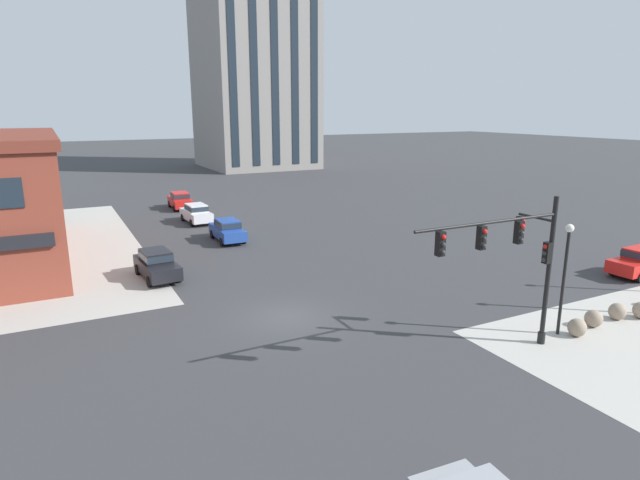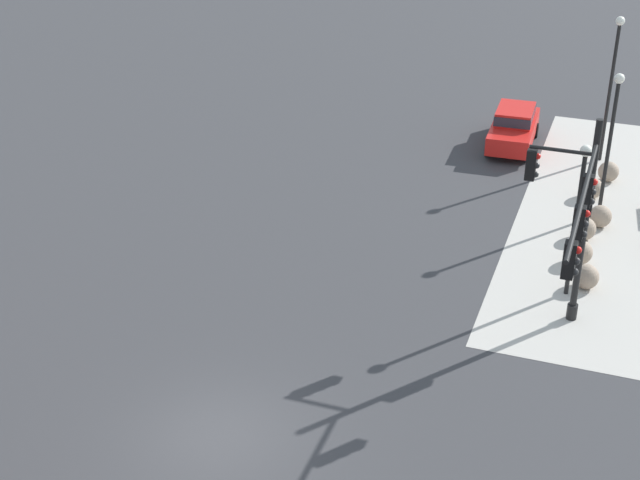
{
  "view_description": "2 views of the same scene",
  "coord_description": "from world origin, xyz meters",
  "px_view_note": "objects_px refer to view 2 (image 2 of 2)",
  "views": [
    {
      "loc": [
        -9.54,
        -22.01,
        9.82
      ],
      "look_at": [
        2.97,
        2.22,
        3.03
      ],
      "focal_mm": 29.7,
      "sensor_mm": 36.0,
      "label": 1
    },
    {
      "loc": [
        -16.77,
        -8.66,
        15.55
      ],
      "look_at": [
        6.74,
        -0.27,
        2.28
      ],
      "focal_mm": 53.17,
      "sensor_mm": 36.0,
      "label": 2
    }
  ],
  "objects_px": {
    "bollard_sphere_curb_c": "(584,229)",
    "bollard_sphere_curb_f": "(608,172)",
    "bollard_sphere_curb_a": "(586,277)",
    "bollard_sphere_curb_d": "(600,216)",
    "street_lamp_corner_near": "(579,202)",
    "car_main_mid": "(514,126)",
    "bollard_sphere_curb_e": "(592,188)",
    "street_lamp_mid_sidewalk": "(612,129)",
    "street_lamp_corner_far": "(612,74)",
    "bollard_sphere_curb_b": "(580,252)",
    "traffic_signal_main": "(576,216)"
  },
  "relations": [
    {
      "from": "bollard_sphere_curb_d",
      "to": "bollard_sphere_curb_b",
      "type": "bearing_deg",
      "value": 172.72
    },
    {
      "from": "bollard_sphere_curb_e",
      "to": "street_lamp_mid_sidewalk",
      "type": "bearing_deg",
      "value": -164.29
    },
    {
      "from": "bollard_sphere_curb_c",
      "to": "street_lamp_mid_sidewalk",
      "type": "distance_m",
      "value": 3.66
    },
    {
      "from": "traffic_signal_main",
      "to": "street_lamp_corner_far",
      "type": "bearing_deg",
      "value": 0.43
    },
    {
      "from": "bollard_sphere_curb_f",
      "to": "street_lamp_corner_near",
      "type": "relative_size",
      "value": 0.16
    },
    {
      "from": "bollard_sphere_curb_a",
      "to": "bollard_sphere_curb_c",
      "type": "bearing_deg",
      "value": 6.76
    },
    {
      "from": "bollard_sphere_curb_a",
      "to": "street_lamp_corner_far",
      "type": "height_order",
      "value": "street_lamp_corner_far"
    },
    {
      "from": "bollard_sphere_curb_f",
      "to": "street_lamp_mid_sidewalk",
      "type": "distance_m",
      "value": 4.43
    },
    {
      "from": "bollard_sphere_curb_f",
      "to": "car_main_mid",
      "type": "xyz_separation_m",
      "value": [
        2.41,
        4.18,
        0.51
      ]
    },
    {
      "from": "bollard_sphere_curb_f",
      "to": "bollard_sphere_curb_a",
      "type": "bearing_deg",
      "value": -179.91
    },
    {
      "from": "bollard_sphere_curb_e",
      "to": "bollard_sphere_curb_f",
      "type": "distance_m",
      "value": 1.86
    },
    {
      "from": "bollard_sphere_curb_c",
      "to": "street_lamp_corner_far",
      "type": "xyz_separation_m",
      "value": [
        7.43,
        0.09,
        3.32
      ]
    },
    {
      "from": "bollard_sphere_curb_b",
      "to": "street_lamp_corner_near",
      "type": "bearing_deg",
      "value": 175.32
    },
    {
      "from": "car_main_mid",
      "to": "bollard_sphere_curb_a",
      "type": "bearing_deg",
      "value": -159.42
    },
    {
      "from": "street_lamp_corner_near",
      "to": "car_main_mid",
      "type": "bearing_deg",
      "value": 17.37
    },
    {
      "from": "traffic_signal_main",
      "to": "street_lamp_corner_far",
      "type": "height_order",
      "value": "traffic_signal_main"
    },
    {
      "from": "bollard_sphere_curb_a",
      "to": "bollard_sphere_curb_c",
      "type": "distance_m",
      "value": 3.41
    },
    {
      "from": "street_lamp_corner_near",
      "to": "bollard_sphere_curb_a",
      "type": "bearing_deg",
      "value": -42.82
    },
    {
      "from": "bollard_sphere_curb_e",
      "to": "car_main_mid",
      "type": "xyz_separation_m",
      "value": [
        4.21,
        3.72,
        0.51
      ]
    },
    {
      "from": "street_lamp_mid_sidewalk",
      "to": "car_main_mid",
      "type": "bearing_deg",
      "value": 36.05
    },
    {
      "from": "street_lamp_mid_sidewalk",
      "to": "street_lamp_corner_far",
      "type": "xyz_separation_m",
      "value": [
        5.34,
        0.43,
        0.33
      ]
    },
    {
      "from": "street_lamp_corner_far",
      "to": "bollard_sphere_curb_e",
      "type": "bearing_deg",
      "value": -179.71
    },
    {
      "from": "bollard_sphere_curb_a",
      "to": "bollard_sphere_curb_e",
      "type": "bearing_deg",
      "value": 3.88
    },
    {
      "from": "bollard_sphere_curb_b",
      "to": "bollard_sphere_curb_c",
      "type": "xyz_separation_m",
      "value": [
        1.8,
        0.05,
        0.0
      ]
    },
    {
      "from": "bollard_sphere_curb_c",
      "to": "car_main_mid",
      "type": "distance_m",
      "value": 8.66
    },
    {
      "from": "bollard_sphere_curb_a",
      "to": "bollard_sphere_curb_d",
      "type": "relative_size",
      "value": 1.0
    },
    {
      "from": "bollard_sphere_curb_a",
      "to": "street_lamp_corner_near",
      "type": "relative_size",
      "value": 0.16
    },
    {
      "from": "bollard_sphere_curb_b",
      "to": "street_lamp_mid_sidewalk",
      "type": "distance_m",
      "value": 4.92
    },
    {
      "from": "bollard_sphere_curb_b",
      "to": "street_lamp_corner_near",
      "type": "height_order",
      "value": "street_lamp_corner_near"
    },
    {
      "from": "traffic_signal_main",
      "to": "bollard_sphere_curb_e",
      "type": "xyz_separation_m",
      "value": [
        10.57,
        0.09,
        -3.79
      ]
    },
    {
      "from": "bollard_sphere_curb_a",
      "to": "street_lamp_mid_sidewalk",
      "type": "xyz_separation_m",
      "value": [
        5.48,
        0.06,
        2.99
      ]
    },
    {
      "from": "bollard_sphere_curb_e",
      "to": "bollard_sphere_curb_c",
      "type": "bearing_deg",
      "value": -178.88
    },
    {
      "from": "bollard_sphere_curb_e",
      "to": "street_lamp_corner_far",
      "type": "distance_m",
      "value": 5.1
    },
    {
      "from": "street_lamp_mid_sidewalk",
      "to": "car_main_mid",
      "type": "xyz_separation_m",
      "value": [
        5.68,
        4.13,
        -2.48
      ]
    },
    {
      "from": "bollard_sphere_curb_b",
      "to": "bollard_sphere_curb_e",
      "type": "bearing_deg",
      "value": 1.33
    },
    {
      "from": "traffic_signal_main",
      "to": "bollard_sphere_curb_b",
      "type": "xyz_separation_m",
      "value": [
        5.21,
        -0.04,
        -3.79
      ]
    },
    {
      "from": "bollard_sphere_curb_c",
      "to": "street_lamp_corner_far",
      "type": "relative_size",
      "value": 0.13
    },
    {
      "from": "traffic_signal_main",
      "to": "bollard_sphere_curb_e",
      "type": "relative_size",
      "value": 8.89
    },
    {
      "from": "bollard_sphere_curb_c",
      "to": "bollard_sphere_curb_f",
      "type": "xyz_separation_m",
      "value": [
        5.36,
        -0.39,
        0.0
      ]
    },
    {
      "from": "bollard_sphere_curb_b",
      "to": "bollard_sphere_curb_d",
      "type": "height_order",
      "value": "same"
    },
    {
      "from": "bollard_sphere_curb_b",
      "to": "bollard_sphere_curb_f",
      "type": "bearing_deg",
      "value": -2.67
    },
    {
      "from": "bollard_sphere_curb_d",
      "to": "car_main_mid",
      "type": "bearing_deg",
      "value": 32.68
    },
    {
      "from": "street_lamp_mid_sidewalk",
      "to": "bollard_sphere_curb_d",
      "type": "bearing_deg",
      "value": -174.14
    },
    {
      "from": "bollard_sphere_curb_a",
      "to": "street_lamp_mid_sidewalk",
      "type": "height_order",
      "value": "street_lamp_mid_sidewalk"
    },
    {
      "from": "bollard_sphere_curb_a",
      "to": "street_lamp_mid_sidewalk",
      "type": "bearing_deg",
      "value": 0.62
    },
    {
      "from": "bollard_sphere_curb_e",
      "to": "bollard_sphere_curb_f",
      "type": "relative_size",
      "value": 1.0
    },
    {
      "from": "traffic_signal_main",
      "to": "bollard_sphere_curb_a",
      "type": "xyz_separation_m",
      "value": [
        3.62,
        -0.38,
        -3.79
      ]
    },
    {
      "from": "street_lamp_corner_near",
      "to": "car_main_mid",
      "type": "relative_size",
      "value": 1.13
    },
    {
      "from": "bollard_sphere_curb_b",
      "to": "street_lamp_corner_far",
      "type": "distance_m",
      "value": 9.81
    },
    {
      "from": "bollard_sphere_curb_b",
      "to": "bollard_sphere_curb_d",
      "type": "distance_m",
      "value": 3.01
    }
  ]
}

